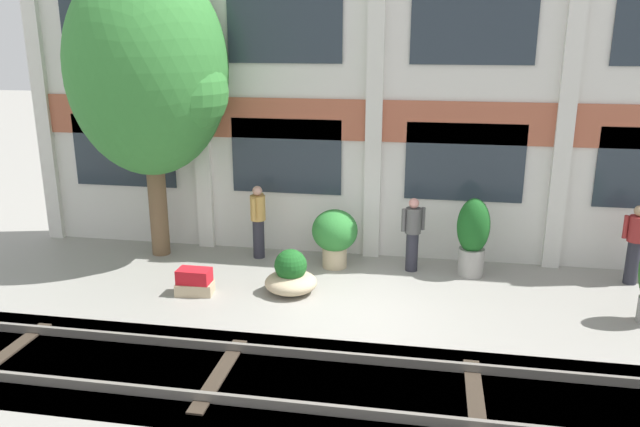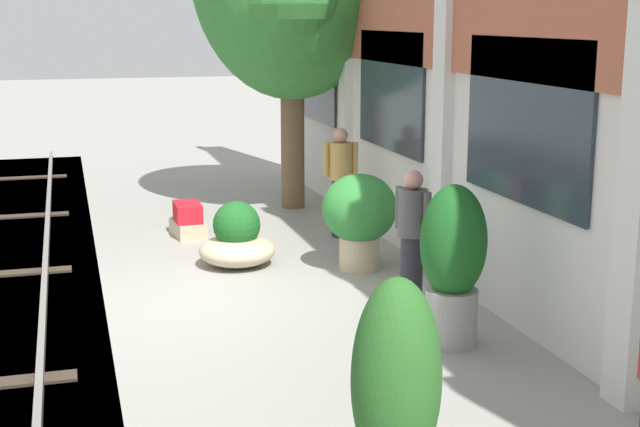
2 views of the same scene
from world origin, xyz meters
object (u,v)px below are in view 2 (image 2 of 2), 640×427
at_px(potted_plant_wide_bowl, 237,241).
at_px(potted_plant_square_trough, 188,220).
at_px(potted_plant_fluted_column, 359,214).
at_px(potted_plant_glazed_jar, 453,260).
at_px(resident_watching_tracks, 340,179).
at_px(potted_plant_ribbed_drum, 396,395).
at_px(resident_near_plants, 412,235).

relative_size(potted_plant_wide_bowl, potted_plant_square_trough, 1.37).
height_order(potted_plant_fluted_column, potted_plant_glazed_jar, potted_plant_glazed_jar).
distance_m(potted_plant_glazed_jar, resident_watching_tracks, 4.71).
height_order(potted_plant_fluted_column, potted_plant_wide_bowl, potted_plant_fluted_column).
bearing_deg(resident_watching_tracks, potted_plant_wide_bowl, -48.99).
bearing_deg(potted_plant_fluted_column, potted_plant_wide_bowl, -112.63).
relative_size(potted_plant_ribbed_drum, resident_watching_tracks, 1.03).
relative_size(potted_plant_ribbed_drum, potted_plant_fluted_column, 1.34).
xyz_separation_m(potted_plant_wide_bowl, resident_near_plants, (2.30, 1.61, 0.52)).
bearing_deg(potted_plant_ribbed_drum, potted_plant_glazed_jar, 149.68).
distance_m(potted_plant_ribbed_drum, potted_plant_glazed_jar, 3.48).
xyz_separation_m(potted_plant_ribbed_drum, resident_watching_tracks, (-7.70, 2.03, -0.04)).
bearing_deg(potted_plant_wide_bowl, resident_watching_tracks, 122.34).
bearing_deg(potted_plant_wide_bowl, potted_plant_fluted_column, 67.37).
xyz_separation_m(potted_plant_glazed_jar, resident_watching_tracks, (-4.70, 0.27, 0.00)).
bearing_deg(potted_plant_wide_bowl, potted_plant_glazed_jar, 23.62).
height_order(potted_plant_glazed_jar, potted_plant_square_trough, potted_plant_glazed_jar).
bearing_deg(resident_watching_tracks, potted_plant_fluted_column, -0.67).
distance_m(potted_plant_wide_bowl, resident_near_plants, 2.86).
height_order(potted_plant_wide_bowl, resident_watching_tracks, resident_watching_tracks).
height_order(potted_plant_wide_bowl, potted_plant_glazed_jar, potted_plant_glazed_jar).
distance_m(potted_plant_fluted_column, resident_watching_tracks, 1.82).
relative_size(potted_plant_wide_bowl, potted_plant_glazed_jar, 0.62).
bearing_deg(resident_near_plants, potted_plant_fluted_column, -111.69).
relative_size(potted_plant_square_trough, resident_watching_tracks, 0.45).
bearing_deg(potted_plant_wide_bowl, resident_near_plants, 34.94).
distance_m(potted_plant_fluted_column, potted_plant_wide_bowl, 1.71).
height_order(potted_plant_ribbed_drum, potted_plant_glazed_jar, potted_plant_ribbed_drum).
bearing_deg(potted_plant_square_trough, potted_plant_fluted_column, 38.10).
height_order(potted_plant_wide_bowl, resident_near_plants, resident_near_plants).
distance_m(potted_plant_wide_bowl, resident_watching_tracks, 2.23).
height_order(potted_plant_fluted_column, potted_plant_square_trough, potted_plant_fluted_column).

